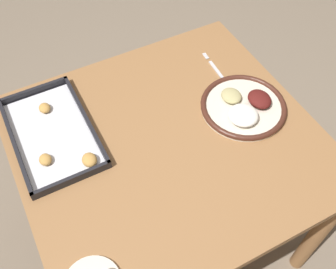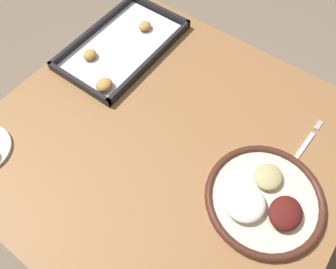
{
  "view_description": "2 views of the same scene",
  "coord_description": "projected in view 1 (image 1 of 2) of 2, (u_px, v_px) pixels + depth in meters",
  "views": [
    {
      "loc": [
        -0.69,
        0.36,
        1.77
      ],
      "look_at": [
        -0.0,
        0.0,
        0.74
      ],
      "focal_mm": 42.0,
      "sensor_mm": 36.0,
      "label": 1
    },
    {
      "loc": [
        -0.37,
        -0.27,
        1.52
      ],
      "look_at": [
        -0.0,
        0.0,
        0.74
      ],
      "focal_mm": 35.0,
      "sensor_mm": 36.0,
      "label": 2
    }
  ],
  "objects": [
    {
      "name": "ground_plane",
      "position": [
        168.0,
        228.0,
        1.88
      ],
      "size": [
        8.0,
        8.0,
        0.0
      ],
      "primitive_type": "plane",
      "color": "#7A6B59"
    },
    {
      "name": "fork",
      "position": [
        217.0,
        71.0,
        1.5
      ],
      "size": [
        0.2,
        0.02,
        0.0
      ],
      "rotation": [
        0.0,
        0.0,
        -0.06
      ],
      "color": "silver",
      "rests_on": "dining_table"
    },
    {
      "name": "dining_table",
      "position": [
        168.0,
        158.0,
        1.39
      ],
      "size": [
        0.92,
        0.98,
        0.71
      ],
      "color": "olive",
      "rests_on": "ground_plane"
    },
    {
      "name": "dinner_plate",
      "position": [
        244.0,
        107.0,
        1.38
      ],
      "size": [
        0.3,
        0.3,
        0.05
      ],
      "color": "beige",
      "rests_on": "dining_table"
    },
    {
      "name": "baking_tray",
      "position": [
        53.0,
        134.0,
        1.31
      ],
      "size": [
        0.43,
        0.26,
        0.04
      ],
      "color": "black",
      "rests_on": "dining_table"
    }
  ]
}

